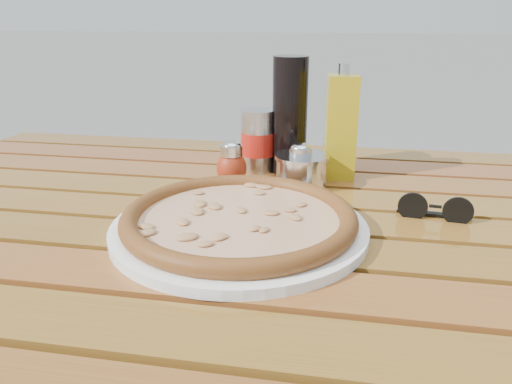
% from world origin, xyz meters
% --- Properties ---
extents(table, '(1.40, 0.90, 0.75)m').
position_xyz_m(table, '(0.00, -0.00, 0.67)').
color(table, '#3C1C0D').
rests_on(table, ground).
extents(plate, '(0.37, 0.37, 0.01)m').
position_xyz_m(plate, '(-0.01, -0.07, 0.76)').
color(plate, white).
rests_on(plate, table).
extents(pizza, '(0.37, 0.37, 0.03)m').
position_xyz_m(pizza, '(-0.01, -0.07, 0.77)').
color(pizza, beige).
rests_on(pizza, plate).
extents(pepper_shaker, '(0.07, 0.07, 0.08)m').
position_xyz_m(pepper_shaker, '(-0.07, 0.14, 0.79)').
color(pepper_shaker, '#A52D12').
rests_on(pepper_shaker, table).
extents(oregano_shaker, '(0.06, 0.06, 0.08)m').
position_xyz_m(oregano_shaker, '(0.06, 0.14, 0.79)').
color(oregano_shaker, '#37411A').
rests_on(oregano_shaker, table).
extents(dark_bottle, '(0.09, 0.09, 0.22)m').
position_xyz_m(dark_bottle, '(0.03, 0.23, 0.86)').
color(dark_bottle, black).
rests_on(dark_bottle, table).
extents(soda_can, '(0.07, 0.07, 0.12)m').
position_xyz_m(soda_can, '(-0.03, 0.23, 0.81)').
color(soda_can, silver).
rests_on(soda_can, table).
extents(olive_oil_cruet, '(0.06, 0.06, 0.21)m').
position_xyz_m(olive_oil_cruet, '(0.12, 0.22, 0.85)').
color(olive_oil_cruet, '#AF9412').
rests_on(olive_oil_cruet, table).
extents(parmesan_tin, '(0.12, 0.12, 0.07)m').
position_xyz_m(parmesan_tin, '(0.06, 0.14, 0.78)').
color(parmesan_tin, silver).
rests_on(parmesan_tin, table).
extents(sunglasses, '(0.11, 0.03, 0.04)m').
position_xyz_m(sunglasses, '(0.27, 0.03, 0.77)').
color(sunglasses, black).
rests_on(sunglasses, table).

